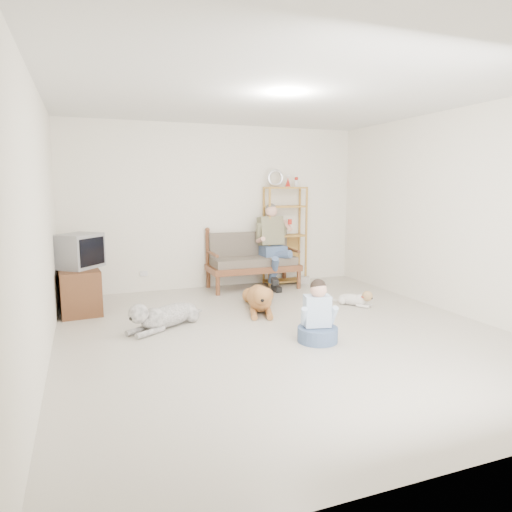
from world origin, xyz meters
name	(u,v)px	position (x,y,z in m)	size (l,w,h in m)	color
floor	(284,333)	(0.00, 0.00, 0.00)	(5.50, 5.50, 0.00)	silver
ceiling	(286,92)	(0.00, 0.00, 2.70)	(5.50, 5.50, 0.00)	silver
wall_back	(217,207)	(0.00, 2.75, 1.35)	(5.00, 5.00, 0.00)	white
wall_front	(487,247)	(0.00, -2.75, 1.35)	(5.00, 5.00, 0.00)	white
wall_left	(39,223)	(-2.50, 0.00, 1.35)	(5.50, 5.50, 0.00)	white
wall_right	(459,213)	(2.50, 0.00, 1.35)	(5.50, 5.50, 0.00)	white
loveseat	(252,259)	(0.50, 2.44, 0.49)	(1.51, 0.72, 0.95)	brown
man	(274,250)	(0.83, 2.26, 0.65)	(0.53, 0.76, 1.24)	#4A5B87
etagere	(285,234)	(1.16, 2.55, 0.87)	(0.75, 0.33, 1.98)	#A57134
book_stack	(304,280)	(1.46, 2.39, 0.06)	(0.20, 0.15, 0.13)	silver
tv_stand	(79,290)	(-2.23, 1.86, 0.30)	(0.57, 0.94, 0.60)	brown
crt_tv	(79,251)	(-2.19, 1.87, 0.83)	(0.70, 0.71, 0.46)	gray
wall_outlet	(144,274)	(-1.25, 2.73, 0.30)	(0.12, 0.02, 0.08)	silver
golden_retriever	(260,298)	(0.11, 1.05, 0.17)	(0.61, 1.35, 0.42)	#C98645
shaggy_dog	(163,316)	(-1.28, 0.69, 0.15)	(1.08, 0.80, 0.38)	white
terrier	(357,299)	(1.49, 0.77, 0.10)	(0.40, 0.55, 0.24)	silver
child	(318,319)	(0.23, -0.38, 0.25)	(0.44, 0.44, 0.70)	#4A5B87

